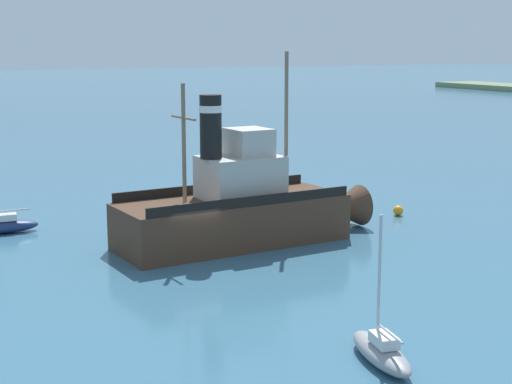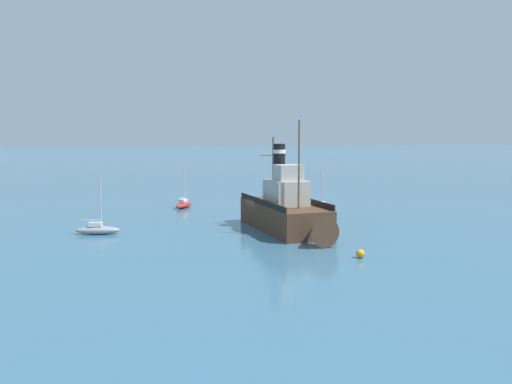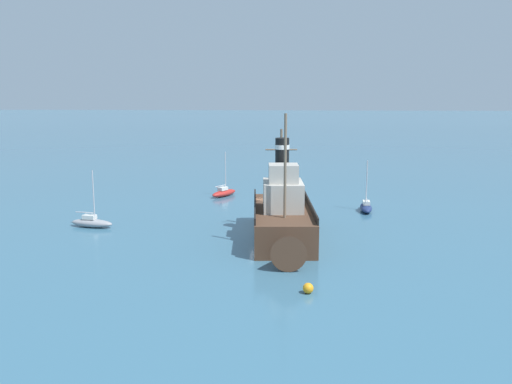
{
  "view_description": "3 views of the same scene",
  "coord_description": "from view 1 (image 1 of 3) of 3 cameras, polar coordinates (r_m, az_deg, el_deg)",
  "views": [
    {
      "loc": [
        34.41,
        -13.87,
        10.23
      ],
      "look_at": [
        -3.3,
        5.27,
        2.27
      ],
      "focal_mm": 55.0,
      "sensor_mm": 36.0,
      "label": 1
    },
    {
      "loc": [
        13.85,
        49.16,
        8.84
      ],
      "look_at": [
        0.87,
        2.14,
        3.46
      ],
      "focal_mm": 38.0,
      "sensor_mm": 36.0,
      "label": 2
    },
    {
      "loc": [
        -2.26,
        44.54,
        11.37
      ],
      "look_at": [
        0.65,
        1.55,
        3.39
      ],
      "focal_mm": 38.0,
      "sensor_mm": 36.0,
      "label": 3
    }
  ],
  "objects": [
    {
      "name": "ground_plane",
      "position": [
        38.48,
        -4.8,
        -4.8
      ],
      "size": [
        600.0,
        600.0,
        0.0
      ],
      "primitive_type": "plane",
      "color": "#38667F"
    },
    {
      "name": "old_tugboat",
      "position": [
        40.86,
        -0.99,
        -1.21
      ],
      "size": [
        5.21,
        14.6,
        9.9
      ],
      "color": "#4C3323",
      "rests_on": "ground"
    },
    {
      "name": "sailboat_grey",
      "position": [
        26.32,
        9.1,
        -11.35
      ],
      "size": [
        3.94,
        1.8,
        4.9
      ],
      "color": "gray",
      "rests_on": "ground"
    },
    {
      "name": "sailboat_navy",
      "position": [
        45.4,
        -17.91,
        -2.34
      ],
      "size": [
        1.33,
        3.86,
        4.9
      ],
      "color": "navy",
      "rests_on": "ground"
    },
    {
      "name": "mooring_buoy",
      "position": [
        48.45,
        10.3,
        -1.34
      ],
      "size": [
        0.62,
        0.62,
        0.62
      ],
      "primitive_type": "sphere",
      "color": "orange",
      "rests_on": "ground"
    }
  ]
}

